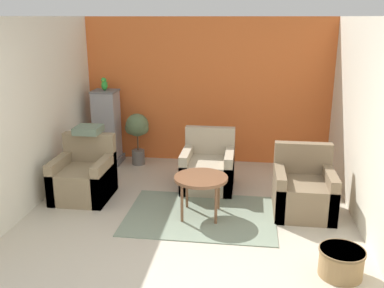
{
  "coord_description": "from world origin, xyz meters",
  "views": [
    {
      "loc": [
        0.7,
        -3.36,
        2.43
      ],
      "look_at": [
        0.0,
        1.89,
        0.85
      ],
      "focal_mm": 40.0,
      "sensor_mm": 36.0,
      "label": 1
    }
  ],
  "objects_px": {
    "wicker_basket": "(341,261)",
    "armchair_middle": "(208,169)",
    "armchair_right": "(303,191)",
    "birdcage": "(107,128)",
    "coffee_table": "(201,181)",
    "armchair_left": "(84,178)",
    "parrot": "(104,84)",
    "potted_plant": "(137,130)"
  },
  "relations": [
    {
      "from": "coffee_table",
      "to": "birdcage",
      "type": "relative_size",
      "value": 0.53
    },
    {
      "from": "armchair_right",
      "to": "potted_plant",
      "type": "distance_m",
      "value": 3.03
    },
    {
      "from": "armchair_left",
      "to": "parrot",
      "type": "relative_size",
      "value": 3.89
    },
    {
      "from": "coffee_table",
      "to": "armchair_right",
      "type": "relative_size",
      "value": 0.79
    },
    {
      "from": "armchair_right",
      "to": "wicker_basket",
      "type": "bearing_deg",
      "value": -81.41
    },
    {
      "from": "armchair_right",
      "to": "birdcage",
      "type": "bearing_deg",
      "value": 153.37
    },
    {
      "from": "coffee_table",
      "to": "wicker_basket",
      "type": "relative_size",
      "value": 1.51
    },
    {
      "from": "armchair_left",
      "to": "birdcage",
      "type": "distance_m",
      "value": 1.51
    },
    {
      "from": "birdcage",
      "to": "potted_plant",
      "type": "height_order",
      "value": "birdcage"
    },
    {
      "from": "armchair_left",
      "to": "armchair_right",
      "type": "bearing_deg",
      "value": -1.79
    },
    {
      "from": "armchair_left",
      "to": "birdcage",
      "type": "xyz_separation_m",
      "value": [
        -0.14,
        1.47,
        0.33
      ]
    },
    {
      "from": "armchair_left",
      "to": "wicker_basket",
      "type": "relative_size",
      "value": 1.92
    },
    {
      "from": "armchair_right",
      "to": "birdcage",
      "type": "xyz_separation_m",
      "value": [
        -3.11,
        1.56,
        0.33
      ]
    },
    {
      "from": "coffee_table",
      "to": "wicker_basket",
      "type": "distance_m",
      "value": 1.9
    },
    {
      "from": "birdcage",
      "to": "parrot",
      "type": "bearing_deg",
      "value": 90.0
    },
    {
      "from": "armchair_middle",
      "to": "wicker_basket",
      "type": "xyz_separation_m",
      "value": [
        1.5,
        -2.08,
        -0.13
      ]
    },
    {
      "from": "armchair_left",
      "to": "armchair_middle",
      "type": "height_order",
      "value": "same"
    },
    {
      "from": "coffee_table",
      "to": "armchair_right",
      "type": "distance_m",
      "value": 1.34
    },
    {
      "from": "birdcage",
      "to": "armchair_right",
      "type": "bearing_deg",
      "value": -26.63
    },
    {
      "from": "wicker_basket",
      "to": "armchair_middle",
      "type": "bearing_deg",
      "value": 125.95
    },
    {
      "from": "coffee_table",
      "to": "wicker_basket",
      "type": "bearing_deg",
      "value": -36.64
    },
    {
      "from": "coffee_table",
      "to": "armchair_left",
      "type": "bearing_deg",
      "value": 167.22
    },
    {
      "from": "parrot",
      "to": "potted_plant",
      "type": "distance_m",
      "value": 0.93
    },
    {
      "from": "armchair_right",
      "to": "potted_plant",
      "type": "height_order",
      "value": "potted_plant"
    },
    {
      "from": "armchair_middle",
      "to": "armchair_left",
      "type": "bearing_deg",
      "value": -161.1
    },
    {
      "from": "armchair_middle",
      "to": "parrot",
      "type": "bearing_deg",
      "value": 153.84
    },
    {
      "from": "wicker_basket",
      "to": "parrot",
      "type": "bearing_deg",
      "value": 138.23
    },
    {
      "from": "parrot",
      "to": "armchair_middle",
      "type": "bearing_deg",
      "value": -26.16
    },
    {
      "from": "armchair_right",
      "to": "birdcage",
      "type": "relative_size",
      "value": 0.67
    },
    {
      "from": "coffee_table",
      "to": "potted_plant",
      "type": "relative_size",
      "value": 0.76
    },
    {
      "from": "armchair_right",
      "to": "armchair_middle",
      "type": "bearing_deg",
      "value": 152.65
    },
    {
      "from": "coffee_table",
      "to": "armchair_middle",
      "type": "distance_m",
      "value": 0.98
    },
    {
      "from": "armchair_middle",
      "to": "birdcage",
      "type": "height_order",
      "value": "birdcage"
    },
    {
      "from": "potted_plant",
      "to": "wicker_basket",
      "type": "relative_size",
      "value": 1.99
    },
    {
      "from": "potted_plant",
      "to": "wicker_basket",
      "type": "xyz_separation_m",
      "value": [
        2.79,
        -2.96,
        -0.45
      ]
    },
    {
      "from": "wicker_basket",
      "to": "birdcage",
      "type": "bearing_deg",
      "value": 138.25
    },
    {
      "from": "armchair_right",
      "to": "birdcage",
      "type": "distance_m",
      "value": 3.5
    },
    {
      "from": "armchair_left",
      "to": "armchair_right",
      "type": "xyz_separation_m",
      "value": [
        2.97,
        -0.09,
        0.0
      ]
    },
    {
      "from": "birdcage",
      "to": "potted_plant",
      "type": "relative_size",
      "value": 1.43
    },
    {
      "from": "coffee_table",
      "to": "armchair_middle",
      "type": "xyz_separation_m",
      "value": [
        -0.0,
        0.96,
        -0.19
      ]
    },
    {
      "from": "parrot",
      "to": "coffee_table",
      "type": "bearing_deg",
      "value": -45.46
    },
    {
      "from": "armchair_middle",
      "to": "wicker_basket",
      "type": "bearing_deg",
      "value": -54.05
    }
  ]
}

